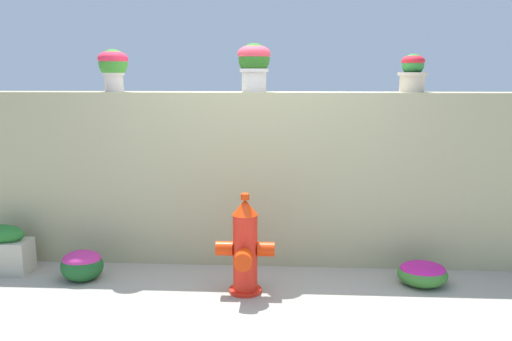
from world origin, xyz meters
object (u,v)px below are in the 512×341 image
potted_plant_3 (413,72)px  flower_bush_left (82,264)px  potted_plant_1 (113,65)px  potted_plant_2 (254,63)px  fire_hydrant (245,249)px  planter_box (3,250)px  flower_bush_right (423,273)px

potted_plant_3 → flower_bush_left: 3.52m
potted_plant_1 → potted_plant_2: size_ratio=0.89×
fire_hydrant → planter_box: bearing=171.5°
potted_plant_3 → fire_hydrant: size_ratio=0.41×
potted_plant_1 → flower_bush_right: bearing=-11.0°
potted_plant_3 → fire_hydrant: bearing=-150.3°
potted_plant_2 → flower_bush_right: 2.45m
potted_plant_1 → potted_plant_2: 1.35m
potted_plant_1 → potted_plant_3: (2.83, 0.04, -0.06)m
potted_plant_1 → potted_plant_3: potted_plant_1 is taller
flower_bush_left → flower_bush_right: (3.04, 0.06, -0.04)m
potted_plant_2 → potted_plant_3: bearing=1.3°
potted_plant_3 → flower_bush_left: size_ratio=0.93×
potted_plant_2 → flower_bush_left: size_ratio=1.19×
flower_bush_left → flower_bush_right: flower_bush_left is taller
potted_plant_3 → flower_bush_left: potted_plant_3 is taller
potted_plant_3 → flower_bush_left: (-3.00, -0.65, -1.71)m
flower_bush_left → potted_plant_3: bearing=12.3°
potted_plant_1 → potted_plant_2: bearing=0.1°
flower_bush_left → planter_box: planter_box is taller
potted_plant_1 → flower_bush_right: (2.87, -0.56, -1.81)m
potted_plant_1 → fire_hydrant: bearing=-31.9°
potted_plant_1 → planter_box: (-0.98, -0.48, -1.70)m
potted_plant_3 → planter_box: potted_plant_3 is taller
fire_hydrant → flower_bush_right: (1.55, 0.27, -0.28)m
potted_plant_3 → flower_bush_right: bearing=-86.0°
potted_plant_2 → fire_hydrant: potted_plant_2 is taller
fire_hydrant → flower_bush_left: 1.53m
fire_hydrant → flower_bush_left: (-1.50, 0.21, -0.24)m
potted_plant_1 → flower_bush_left: potted_plant_1 is taller
potted_plant_3 → fire_hydrant: 2.27m
potted_plant_2 → potted_plant_3: size_ratio=1.28×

